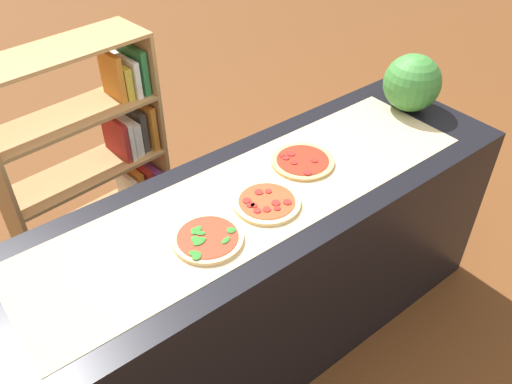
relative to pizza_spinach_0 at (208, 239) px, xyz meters
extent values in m
plane|color=brown|center=(0.30, 0.10, -0.96)|extent=(12.00, 12.00, 0.00)
cube|color=black|center=(0.30, 0.10, -0.48)|extent=(2.46, 0.74, 0.95)
cube|color=tan|center=(0.30, 0.10, -0.01)|extent=(1.99, 0.54, 0.00)
cylinder|color=#E5C17F|center=(0.00, 0.00, 0.00)|extent=(0.26, 0.26, 0.02)
cylinder|color=red|center=(0.00, 0.00, 0.01)|extent=(0.23, 0.23, 0.00)
ellipsoid|color=#286B23|center=(-0.02, 0.06, 0.01)|extent=(0.04, 0.03, 0.00)
ellipsoid|color=#286B23|center=(-0.03, 0.00, 0.01)|extent=(0.05, 0.04, 0.00)
ellipsoid|color=#286B23|center=(-0.04, -0.01, 0.01)|extent=(0.05, 0.03, 0.00)
ellipsoid|color=#286B23|center=(-0.04, 0.01, 0.01)|extent=(0.04, 0.05, 0.00)
ellipsoid|color=#286B23|center=(0.00, 0.05, 0.01)|extent=(0.04, 0.04, 0.00)
ellipsoid|color=#286B23|center=(-0.01, 0.03, 0.01)|extent=(0.05, 0.05, 0.00)
ellipsoid|color=#286B23|center=(-0.02, 0.05, 0.01)|extent=(0.04, 0.03, 0.00)
ellipsoid|color=#286B23|center=(0.04, -0.06, 0.01)|extent=(0.05, 0.03, 0.00)
ellipsoid|color=#286B23|center=(-0.09, -0.06, 0.01)|extent=(0.05, 0.06, 0.00)
ellipsoid|color=#286B23|center=(0.09, -0.03, 0.01)|extent=(0.04, 0.04, 0.00)
ellipsoid|color=#286B23|center=(-0.08, -0.04, 0.01)|extent=(0.05, 0.05, 0.00)
cylinder|color=#E5C17F|center=(0.30, 0.03, 0.00)|extent=(0.27, 0.27, 0.02)
cylinder|color=red|center=(0.30, 0.03, 0.01)|extent=(0.23, 0.23, 0.00)
cylinder|color=maroon|center=(0.23, 0.04, 0.01)|extent=(0.03, 0.03, 0.00)
cylinder|color=maroon|center=(0.24, 0.07, 0.01)|extent=(0.03, 0.03, 0.00)
cylinder|color=maroon|center=(0.34, 0.07, 0.01)|extent=(0.03, 0.03, 0.00)
cylinder|color=maroon|center=(0.32, -0.01, 0.01)|extent=(0.04, 0.04, 0.00)
cylinder|color=maroon|center=(0.31, 0.09, 0.01)|extent=(0.03, 0.03, 0.00)
cylinder|color=maroon|center=(0.36, -0.03, 0.01)|extent=(0.03, 0.03, 0.00)
cylinder|color=maroon|center=(0.27, -0.02, 0.01)|extent=(0.03, 0.03, 0.00)
cylinder|color=maroon|center=(0.30, -0.04, 0.01)|extent=(0.03, 0.03, 0.00)
cylinder|color=maroon|center=(0.24, 0.03, 0.01)|extent=(0.03, 0.03, 0.00)
cylinder|color=maroon|center=(0.23, 0.00, 0.01)|extent=(0.03, 0.03, 0.00)
cylinder|color=tan|center=(0.60, 0.15, 0.00)|extent=(0.28, 0.28, 0.01)
cylinder|color=#AD2314|center=(0.60, 0.15, 0.01)|extent=(0.23, 0.23, 0.00)
cylinder|color=maroon|center=(0.55, 0.20, 0.01)|extent=(0.03, 0.03, 0.00)
cylinder|color=maroon|center=(0.56, 0.15, 0.01)|extent=(0.03, 0.03, 0.00)
cylinder|color=maroon|center=(0.64, 0.11, 0.01)|extent=(0.03, 0.03, 0.00)
cylinder|color=maroon|center=(0.55, 0.06, 0.01)|extent=(0.03, 0.03, 0.00)
cylinder|color=maroon|center=(0.55, 0.23, 0.01)|extent=(0.03, 0.03, 0.00)
cylinder|color=maroon|center=(0.59, 0.21, 0.01)|extent=(0.04, 0.04, 0.00)
sphere|color=#387A33|center=(1.35, 0.17, 0.13)|extent=(0.28, 0.28, 0.28)
cube|color=#A87A47|center=(0.35, 1.11, -0.29)|extent=(0.05, 0.30, 1.34)
cube|color=#A87A47|center=(-0.47, 1.02, -0.29)|extent=(0.05, 0.30, 1.34)
cube|color=#A87A47|center=(-0.06, 1.06, -0.95)|extent=(0.83, 0.38, 0.02)
cube|color=#47423D|center=(0.31, 1.10, -0.83)|extent=(0.06, 0.24, 0.21)
cube|color=silver|center=(0.26, 1.10, -0.84)|extent=(0.06, 0.19, 0.19)
cube|color=gold|center=(0.22, 1.09, -0.83)|extent=(0.04, 0.18, 0.23)
cube|color=#47423D|center=(0.18, 1.09, -0.84)|extent=(0.05, 0.18, 0.21)
cube|color=#753384|center=(0.14, 1.09, -0.84)|extent=(0.05, 0.23, 0.19)
cube|color=orange|center=(0.10, 1.08, -0.84)|extent=(0.05, 0.24, 0.19)
cube|color=silver|center=(0.06, 1.08, -0.85)|extent=(0.06, 0.23, 0.18)
cube|color=#A87A47|center=(-0.06, 1.06, -0.62)|extent=(0.83, 0.38, 0.02)
cube|color=#753384|center=(0.31, 1.10, -0.52)|extent=(0.07, 0.23, 0.18)
cube|color=#B22823|center=(0.26, 1.10, -0.51)|extent=(0.06, 0.19, 0.19)
cube|color=orange|center=(0.20, 1.09, -0.51)|extent=(0.06, 0.17, 0.20)
cube|color=silver|center=(0.16, 1.09, -0.52)|extent=(0.05, 0.21, 0.18)
cube|color=#A87A47|center=(-0.06, 1.06, -0.29)|extent=(0.83, 0.38, 0.02)
cube|color=orange|center=(0.31, 1.10, -0.15)|extent=(0.06, 0.25, 0.26)
cube|color=#47423D|center=(0.27, 1.10, -0.16)|extent=(0.05, 0.19, 0.23)
cube|color=silver|center=(0.22, 1.09, -0.18)|extent=(0.07, 0.22, 0.19)
cube|color=silver|center=(0.17, 1.09, -0.17)|extent=(0.05, 0.23, 0.21)
cube|color=#B22823|center=(0.14, 1.09, -0.17)|extent=(0.05, 0.23, 0.22)
cube|color=#A87A47|center=(-0.06, 1.06, 0.04)|extent=(0.83, 0.38, 0.02)
cube|color=#2D753D|center=(0.31, 1.10, 0.17)|extent=(0.06, 0.22, 0.23)
cube|color=silver|center=(0.27, 1.10, 0.15)|extent=(0.05, 0.22, 0.19)
cube|color=gold|center=(0.23, 1.09, 0.13)|extent=(0.06, 0.19, 0.17)
cube|color=orange|center=(0.19, 1.09, 0.17)|extent=(0.05, 0.18, 0.24)
cube|color=#A87A47|center=(-0.06, 1.06, 0.37)|extent=(0.83, 0.38, 0.02)
camera|label=1|loc=(-0.73, -1.21, 1.35)|focal=37.01mm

